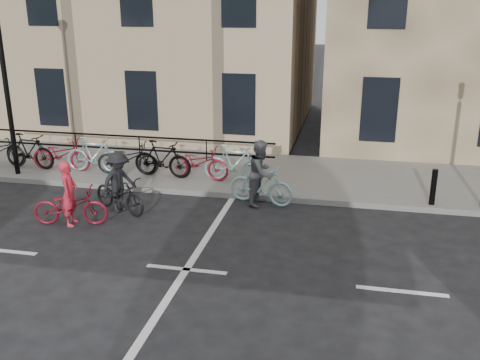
% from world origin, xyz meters
% --- Properties ---
extents(ground, '(120.00, 120.00, 0.00)m').
position_xyz_m(ground, '(0.00, 0.00, 0.00)').
color(ground, black).
rests_on(ground, ground).
extents(sidewalk, '(46.00, 4.00, 0.15)m').
position_xyz_m(sidewalk, '(-4.00, 6.00, 0.07)').
color(sidewalk, slate).
rests_on(sidewalk, ground).
extents(lamp_post, '(0.36, 0.36, 5.28)m').
position_xyz_m(lamp_post, '(-6.50, 4.40, 3.49)').
color(lamp_post, black).
rests_on(lamp_post, sidewalk).
extents(bollard_east, '(0.14, 0.14, 0.90)m').
position_xyz_m(bollard_east, '(5.00, 4.25, 0.60)').
color(bollard_east, black).
rests_on(bollard_east, sidewalk).
extents(parked_bikes, '(9.35, 1.23, 1.05)m').
position_xyz_m(parked_bikes, '(-3.87, 5.04, 0.65)').
color(parked_bikes, black).
rests_on(parked_bikes, sidewalk).
extents(cyclist_pink, '(1.79, 0.92, 1.52)m').
position_xyz_m(cyclist_pink, '(-3.26, 1.60, 0.53)').
color(cyclist_pink, maroon).
rests_on(cyclist_pink, ground).
extents(cyclist_grey, '(1.79, 0.94, 1.67)m').
position_xyz_m(cyclist_grey, '(0.80, 3.80, 0.67)').
color(cyclist_grey, '#9BC7CB').
rests_on(cyclist_grey, ground).
extents(cyclist_dark, '(1.78, 1.27, 1.51)m').
position_xyz_m(cyclist_dark, '(-2.50, 2.60, 0.59)').
color(cyclist_dark, black).
rests_on(cyclist_dark, ground).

